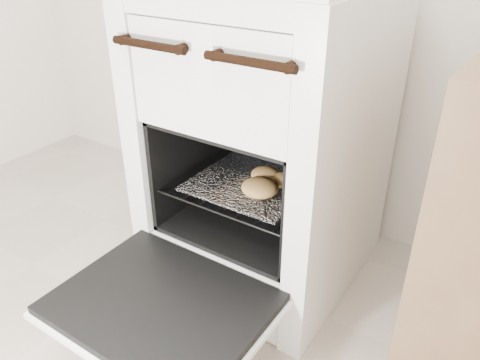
# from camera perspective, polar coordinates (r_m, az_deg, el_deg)

# --- Properties ---
(stove) EXTENTS (0.61, 0.68, 0.94)m
(stove) POSITION_cam_1_polar(r_m,az_deg,el_deg) (1.47, 3.22, 4.07)
(stove) COLOR silver
(stove) RESTS_ON ground
(oven_door) EXTENTS (0.55, 0.43, 0.04)m
(oven_door) POSITION_cam_1_polar(r_m,az_deg,el_deg) (1.26, -9.55, -14.90)
(oven_door) COLOR black
(oven_door) RESTS_ON stove
(oven_rack) EXTENTS (0.45, 0.43, 0.01)m
(oven_rack) POSITION_cam_1_polar(r_m,az_deg,el_deg) (1.46, 1.77, -0.36)
(oven_rack) COLOR black
(oven_rack) RESTS_ON stove
(foil_sheet) EXTENTS (0.35, 0.31, 0.01)m
(foil_sheet) POSITION_cam_1_polar(r_m,az_deg,el_deg) (1.44, 1.34, -0.48)
(foil_sheet) COLOR silver
(foil_sheet) RESTS_ON oven_rack
(baked_rolls) EXTENTS (0.17, 0.21, 0.05)m
(baked_rolls) POSITION_cam_1_polar(r_m,az_deg,el_deg) (1.40, 3.28, -0.22)
(baked_rolls) COLOR tan
(baked_rolls) RESTS_ON foil_sheet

